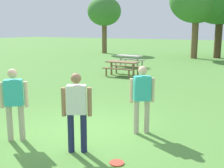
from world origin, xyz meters
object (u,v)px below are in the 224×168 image
person_bystander (77,108)px  tree_broad_center (197,0)px  frisbee (117,163)px  picnic_table_far (129,59)px  person_thrower (14,100)px  picnic_table_near (122,65)px  tree_tall_left (104,12)px  person_catcher (142,95)px

person_bystander → tree_broad_center: bearing=96.6°
frisbee → picnic_table_far: picnic_table_far is taller
person_thrower → tree_broad_center: tree_broad_center is taller
frisbee → picnic_table_far: 13.65m
picnic_table_near → tree_tall_left: 14.76m
person_bystander → picnic_table_near: person_bystander is taller
frisbee → tree_broad_center: size_ratio=0.04×
person_bystander → tree_tall_left: size_ratio=0.29×
frisbee → picnic_table_near: size_ratio=0.16×
person_catcher → tree_tall_left: 23.05m
person_catcher → picnic_table_near: 8.53m
picnic_table_near → tree_broad_center: (1.22, 11.06, 4.23)m
person_bystander → picnic_table_far: bearing=111.1°
frisbee → tree_broad_center: 20.95m
picnic_table_far → frisbee: bearing=-65.3°
person_catcher → frisbee: size_ratio=5.93×
person_catcher → picnic_table_far: 12.02m
person_thrower → frisbee: bearing=2.3°
person_thrower → tree_tall_left: size_ratio=0.29×
person_catcher → tree_tall_left: (-12.35, 19.20, 3.20)m
picnic_table_near → picnic_table_far: bearing=109.8°
picnic_table_far → person_thrower: bearing=-75.7°
person_catcher → person_thrower: bearing=-142.0°
person_thrower → person_bystander: (1.58, 0.17, 0.00)m
tree_broad_center → picnic_table_far: bearing=-107.4°
picnic_table_far → person_bystander: bearing=-68.9°
person_thrower → picnic_table_far: person_thrower is taller
person_bystander → tree_broad_center: 20.56m
person_bystander → picnic_table_near: 9.68m
person_thrower → tree_tall_left: 23.50m
person_catcher → person_bystander: bearing=-113.9°
person_bystander → frisbee: size_ratio=5.93×
person_thrower → frisbee: 2.69m
person_bystander → tree_broad_center: size_ratio=0.24×
picnic_table_far → tree_broad_center: bearing=72.6°
person_thrower → picnic_table_near: bearing=102.2°
picnic_table_near → person_thrower: bearing=-77.8°
picnic_table_far → tree_tall_left: tree_tall_left is taller
person_catcher → frisbee: person_catcher is taller
person_bystander → frisbee: (0.95, -0.07, -0.93)m
person_catcher → person_bystander: size_ratio=1.00×
picnic_table_near → tree_tall_left: tree_tall_left is taller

